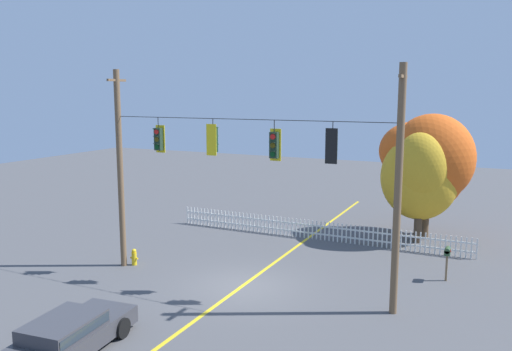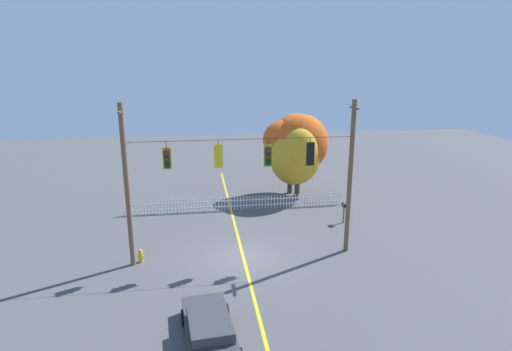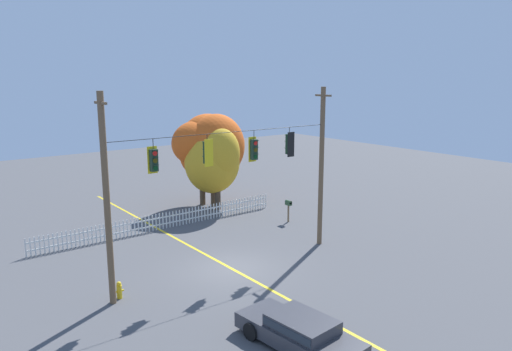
# 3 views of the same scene
# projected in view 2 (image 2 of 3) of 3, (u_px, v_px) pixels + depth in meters

# --- Properties ---
(ground) EXTENTS (80.00, 80.00, 0.00)m
(ground) POSITION_uv_depth(u_px,v_px,m) (243.00, 257.00, 22.93)
(ground) COLOR #4C4C4F
(lane_centerline_stripe) EXTENTS (0.16, 36.00, 0.01)m
(lane_centerline_stripe) POSITION_uv_depth(u_px,v_px,m) (243.00, 257.00, 22.92)
(lane_centerline_stripe) COLOR gold
(lane_centerline_stripe) RESTS_ON ground
(signal_support_span) EXTENTS (11.97, 1.10, 8.51)m
(signal_support_span) POSITION_uv_depth(u_px,v_px,m) (243.00, 181.00, 21.78)
(signal_support_span) COLOR brown
(signal_support_span) RESTS_ON ground
(traffic_signal_eastbound_side) EXTENTS (0.43, 0.38, 1.45)m
(traffic_signal_eastbound_side) POSITION_uv_depth(u_px,v_px,m) (167.00, 159.00, 20.90)
(traffic_signal_eastbound_side) COLOR black
(traffic_signal_westbound_side) EXTENTS (0.43, 0.38, 1.42)m
(traffic_signal_westbound_side) POSITION_uv_depth(u_px,v_px,m) (218.00, 156.00, 21.23)
(traffic_signal_westbound_side) COLOR black
(traffic_signal_southbound_primary) EXTENTS (0.43, 0.38, 1.51)m
(traffic_signal_southbound_primary) POSITION_uv_depth(u_px,v_px,m) (268.00, 156.00, 21.64)
(traffic_signal_southbound_primary) COLOR black
(traffic_signal_northbound_primary) EXTENTS (0.43, 0.38, 1.47)m
(traffic_signal_northbound_primary) POSITION_uv_depth(u_px,v_px,m) (310.00, 153.00, 21.91)
(traffic_signal_northbound_primary) COLOR black
(white_picket_fence) EXTENTS (15.66, 0.06, 0.99)m
(white_picket_fence) POSITION_uv_depth(u_px,v_px,m) (236.00, 203.00, 30.11)
(white_picket_fence) COLOR silver
(white_picket_fence) RESTS_ON ground
(autumn_maple_near_fence) EXTENTS (4.77, 3.73, 6.48)m
(autumn_maple_near_fence) POSITION_uv_depth(u_px,v_px,m) (293.00, 142.00, 33.02)
(autumn_maple_near_fence) COLOR brown
(autumn_maple_near_fence) RESTS_ON ground
(autumn_maple_mid) EXTENTS (3.91, 3.66, 6.10)m
(autumn_maple_mid) POSITION_uv_depth(u_px,v_px,m) (297.00, 154.00, 31.88)
(autumn_maple_mid) COLOR #473828
(autumn_maple_mid) RESTS_ON ground
(autumn_oak_far_east) EXTENTS (4.18, 3.68, 6.52)m
(autumn_oak_far_east) POSITION_uv_depth(u_px,v_px,m) (300.00, 146.00, 32.46)
(autumn_oak_far_east) COLOR brown
(autumn_oak_far_east) RESTS_ON ground
(parked_car) EXTENTS (2.25, 4.76, 1.15)m
(parked_car) POSITION_uv_depth(u_px,v_px,m) (210.00, 330.00, 15.73)
(parked_car) COLOR #38383D
(parked_car) RESTS_ON ground
(fire_hydrant) EXTENTS (0.38, 0.22, 0.74)m
(fire_hydrant) POSITION_uv_depth(u_px,v_px,m) (141.00, 256.00, 22.30)
(fire_hydrant) COLOR gold
(fire_hydrant) RESTS_ON ground
(roadside_mailbox) EXTENTS (0.25, 0.44, 1.40)m
(roadside_mailbox) POSITION_uv_depth(u_px,v_px,m) (344.00, 206.00, 27.55)
(roadside_mailbox) COLOR brown
(roadside_mailbox) RESTS_ON ground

